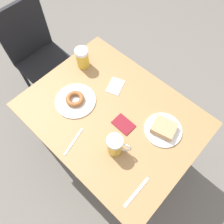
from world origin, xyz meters
TOP-DOWN VIEW (x-y plane):
  - ground_plane at (0.00, 0.00)m, footprint 8.00×8.00m
  - table at (0.00, 0.00)m, footprint 0.82×1.07m
  - chair at (0.06, 0.92)m, footprint 0.41×0.41m
  - plate_with_cake at (0.12, -0.30)m, footprint 0.22×0.22m
  - plate_with_donut at (-0.09, 0.23)m, footprint 0.26×0.26m
  - beer_mug_left at (0.15, 0.41)m, footprint 0.09×0.14m
  - beer_mug_center at (-0.16, -0.17)m, footprint 0.09×0.13m
  - napkin_folded at (0.16, 0.12)m, footprint 0.15×0.12m
  - fork at (-0.28, 0.04)m, footprint 0.18×0.06m
  - knife at (-0.25, -0.41)m, footprint 0.19×0.02m
  - passport_near_edge at (-0.01, -0.10)m, footprint 0.09×0.13m

SIDE VIEW (x-z plane):
  - ground_plane at x=0.00m, z-range 0.00..0.00m
  - chair at x=0.06m, z-range 0.09..1.03m
  - table at x=0.00m, z-range 0.30..1.02m
  - knife at x=-0.25m, z-range 0.72..0.72m
  - fork at x=-0.28m, z-range 0.72..0.72m
  - napkin_folded at x=0.16m, z-range 0.72..0.72m
  - passport_near_edge at x=-0.01m, z-range 0.72..0.73m
  - plate_with_donut at x=-0.09m, z-range 0.71..0.75m
  - plate_with_cake at x=0.12m, z-range 0.71..0.77m
  - beer_mug_left at x=0.15m, z-range 0.72..0.86m
  - beer_mug_center at x=-0.16m, z-range 0.72..0.86m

